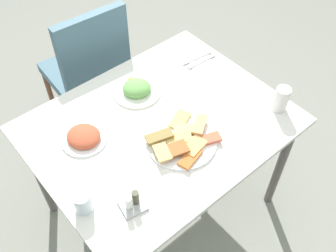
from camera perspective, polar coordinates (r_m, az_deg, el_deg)
ground_plane at (r=2.30m, az=-0.93°, el=-11.28°), size 6.00×6.00×0.00m
dining_table at (r=1.78m, az=-1.18°, el=-1.17°), size 1.10×0.87×0.71m
dining_chair at (r=2.30m, az=-11.40°, el=8.43°), size 0.44×0.45×0.93m
pide_platter at (r=1.64m, az=2.10°, el=-2.16°), size 0.32×0.30×0.04m
salad_plate_greens at (r=1.85m, az=-4.59°, el=5.40°), size 0.23×0.23×0.06m
salad_plate_rice at (r=1.68m, az=-12.20°, el=-1.56°), size 0.19×0.19×0.05m
soda_can at (r=1.81m, az=16.21°, el=3.79°), size 0.09×0.09×0.12m
drinking_glass at (r=1.47m, az=-12.34°, el=-10.76°), size 0.07×0.07×0.09m
paper_napkin at (r=2.04m, az=4.60°, el=9.58°), size 0.15×0.15×0.00m
fork at (r=2.03m, az=4.96°, el=9.42°), size 0.18×0.03×0.00m
spoon at (r=2.05m, az=4.25°, el=9.92°), size 0.18×0.03×0.00m
condiment_caddy at (r=1.47m, az=-5.22°, el=-11.10°), size 0.10×0.10×0.08m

